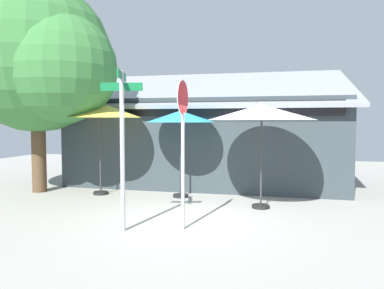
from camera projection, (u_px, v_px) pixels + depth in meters
name	position (u px, v px, depth m)	size (l,w,h in m)	color
ground_plane	(186.00, 221.00, 8.43)	(28.00, 28.00, 0.10)	#9E9B93
cafe_building	(211.00, 138.00, 13.92)	(9.56, 5.83, 4.27)	#333D42
street_sign_post	(122.00, 135.00, 7.42)	(0.80, 0.86, 3.18)	#A8AAB2
stop_sign	(183.00, 127.00, 7.52)	(0.07, 0.72, 3.02)	#A8AAB2
patio_umbrella_mustard_left	(100.00, 110.00, 11.14)	(2.46, 2.46, 2.82)	black
patio_umbrella_teal_center	(180.00, 118.00, 10.74)	(1.99, 1.99, 2.56)	black
patio_umbrella_ivory_right	(262.00, 113.00, 9.36)	(2.69, 2.69, 2.67)	black
shade_tree	(42.00, 60.00, 11.26)	(5.06, 4.54, 6.39)	brown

